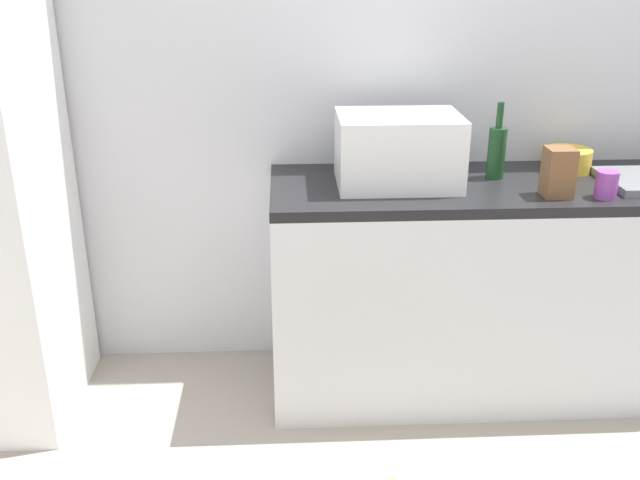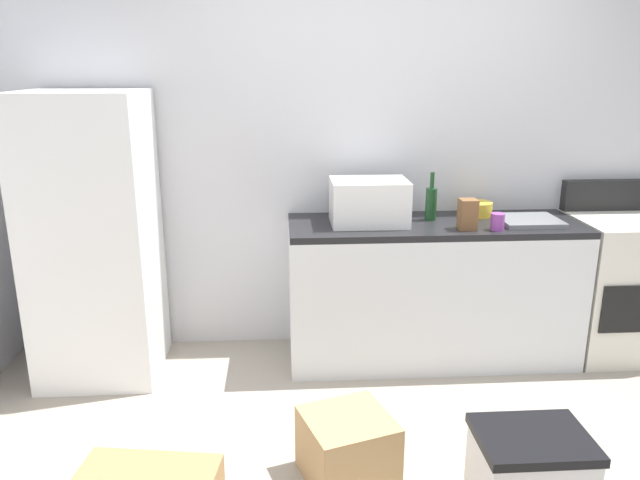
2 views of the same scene
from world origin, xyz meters
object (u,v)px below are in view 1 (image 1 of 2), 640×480
Objects in this scene: knife_block at (558,172)px; mixing_bowl at (567,160)px; coffee_mug at (606,185)px; microwave at (398,150)px; wine_bottle at (497,151)px.

mixing_bowl is (0.16, 0.32, -0.04)m from knife_block.
knife_block reaches higher than coffee_mug.
coffee_mug is 0.18m from knife_block.
microwave is 0.41m from wine_bottle.
microwave reaches higher than coffee_mug.
mixing_bowl is (-0.01, 0.35, -0.00)m from coffee_mug.
knife_block is at bearing -55.85° from wine_bottle.
microwave is at bearing 164.53° from coffee_mug.
coffee_mug is (0.73, -0.20, -0.09)m from microwave.
wine_bottle is at bearing 124.15° from knife_block.
wine_bottle reaches higher than microwave.
coffee_mug reaches higher than mixing_bowl.
wine_bottle is at bearing 9.18° from microwave.
coffee_mug is at bearing -88.29° from mixing_bowl.
knife_block is 0.36m from mixing_bowl.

